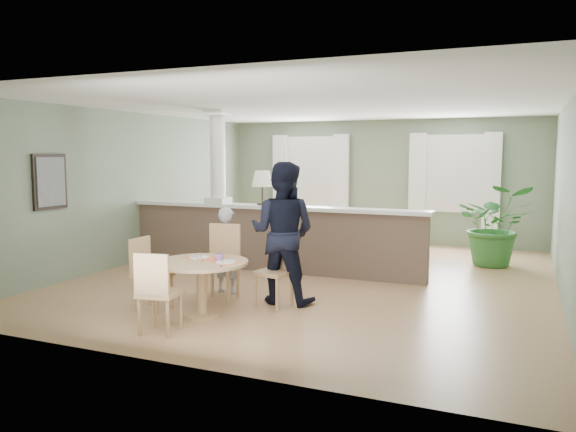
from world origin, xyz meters
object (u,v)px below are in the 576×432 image
at_px(sofa, 340,234).
at_px(chair_far_boy, 222,258).
at_px(dining_table, 202,272).
at_px(chair_side, 148,270).
at_px(man_person, 283,233).
at_px(chair_near, 157,289).
at_px(chair_far_man, 277,267).
at_px(child_person, 227,250).
at_px(houseplant, 496,225).

bearing_deg(sofa, chair_far_boy, -105.06).
bearing_deg(dining_table, chair_side, 179.66).
bearing_deg(man_person, chair_near, 65.45).
bearing_deg(chair_side, man_person, -56.43).
xyz_separation_m(chair_far_boy, chair_far_man, (0.80, 0.03, -0.06)).
distance_m(chair_far_man, child_person, 0.98).
distance_m(chair_near, child_person, 1.93).
bearing_deg(sofa, chair_far_man, -92.27).
relative_size(chair_far_boy, child_person, 0.83).
distance_m(sofa, dining_table, 4.37).
distance_m(houseplant, chair_side, 6.08).
height_order(dining_table, chair_far_man, chair_far_man).
distance_m(houseplant, dining_table, 5.61).
bearing_deg(chair_far_boy, chair_near, -95.22).
relative_size(houseplant, chair_far_man, 1.57).
bearing_deg(chair_side, chair_far_boy, -39.29).
bearing_deg(child_person, chair_far_boy, 112.53).
xyz_separation_m(sofa, chair_far_boy, (-0.51, -3.58, 0.10)).
bearing_deg(chair_side, chair_near, -138.51).
xyz_separation_m(chair_side, man_person, (1.43, 0.97, 0.43)).
distance_m(child_person, man_person, 0.99).
height_order(child_person, man_person, man_person).
xyz_separation_m(chair_far_boy, man_person, (0.81, 0.19, 0.37)).
distance_m(chair_side, man_person, 1.78).
height_order(houseplant, chair_far_boy, houseplant).
distance_m(dining_table, chair_side, 0.81).
height_order(houseplant, chair_near, houseplant).
bearing_deg(sofa, chair_near, -101.54).
xyz_separation_m(chair_far_man, chair_side, (-1.42, -0.81, -0.00)).
distance_m(houseplant, chair_far_man, 4.59).
bearing_deg(chair_side, child_person, -24.85).
distance_m(houseplant, child_person, 4.91).
height_order(houseplant, man_person, man_person).
height_order(houseplant, child_person, houseplant).
relative_size(chair_side, man_person, 0.49).
distance_m(dining_table, chair_far_man, 1.02).
bearing_deg(chair_near, chair_far_boy, -96.34).
distance_m(sofa, chair_far_boy, 3.61).
relative_size(houseplant, chair_side, 1.58).
xyz_separation_m(houseplant, man_person, (-2.44, -3.71, 0.21)).
height_order(sofa, man_person, man_person).
bearing_deg(dining_table, man_person, 57.29).
height_order(chair_far_man, man_person, man_person).
xyz_separation_m(houseplant, chair_side, (-3.88, -4.68, -0.22)).
relative_size(dining_table, chair_near, 1.23).
bearing_deg(man_person, dining_table, 54.62).
xyz_separation_m(sofa, chair_near, (-0.41, -5.15, 0.05)).
bearing_deg(child_person, dining_table, 108.18).
relative_size(sofa, chair_side, 3.44).
relative_size(chair_far_boy, chair_far_man, 1.11).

